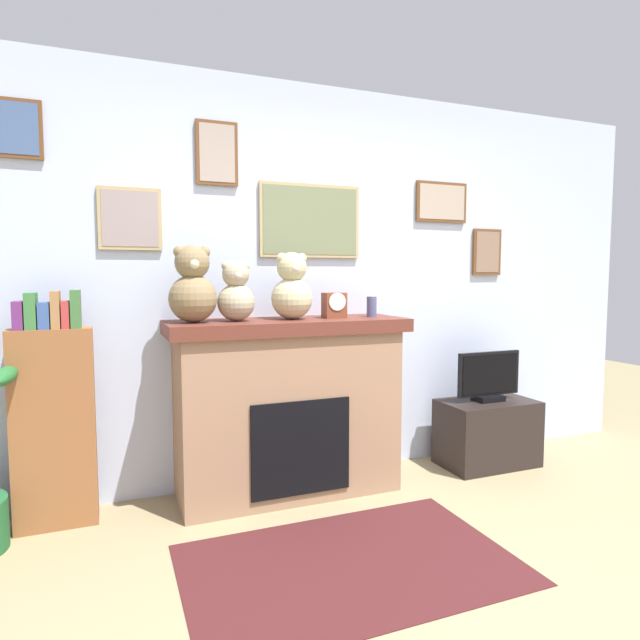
{
  "coord_description": "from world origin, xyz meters",
  "views": [
    {
      "loc": [
        -1.4,
        -1.42,
        1.37
      ],
      "look_at": [
        -0.15,
        1.7,
        1.08
      ],
      "focal_mm": 30.19,
      "sensor_mm": 36.0,
      "label": 1
    }
  ],
  "objects_px": {
    "bookshelf": "(54,419)",
    "teddy_bear_grey": "(292,289)",
    "candle_jar": "(372,307)",
    "television": "(489,378)",
    "mantel_clock": "(334,305)",
    "tv_stand": "(487,433)",
    "teddy_bear_cream": "(236,294)",
    "fireplace": "(288,406)",
    "teddy_bear_tan": "(193,288)"
  },
  "relations": [
    {
      "from": "bookshelf",
      "to": "teddy_bear_grey",
      "type": "height_order",
      "value": "teddy_bear_grey"
    },
    {
      "from": "candle_jar",
      "to": "teddy_bear_grey",
      "type": "bearing_deg",
      "value": -179.95
    },
    {
      "from": "bookshelf",
      "to": "television",
      "type": "height_order",
      "value": "bookshelf"
    },
    {
      "from": "bookshelf",
      "to": "mantel_clock",
      "type": "relative_size",
      "value": 8.0
    },
    {
      "from": "television",
      "to": "mantel_clock",
      "type": "height_order",
      "value": "mantel_clock"
    },
    {
      "from": "tv_stand",
      "to": "television",
      "type": "xyz_separation_m",
      "value": [
        0.0,
        -0.0,
        0.4
      ]
    },
    {
      "from": "television",
      "to": "teddy_bear_cream",
      "type": "distance_m",
      "value": 1.91
    },
    {
      "from": "bookshelf",
      "to": "candle_jar",
      "type": "bearing_deg",
      "value": -1.79
    },
    {
      "from": "candle_jar",
      "to": "teddy_bear_cream",
      "type": "xyz_separation_m",
      "value": [
        -0.89,
        -0.0,
        0.09
      ]
    },
    {
      "from": "teddy_bear_cream",
      "to": "mantel_clock",
      "type": "bearing_deg",
      "value": -0.12
    },
    {
      "from": "fireplace",
      "to": "bookshelf",
      "type": "bearing_deg",
      "value": 178.21
    },
    {
      "from": "bookshelf",
      "to": "television",
      "type": "bearing_deg",
      "value": -2.08
    },
    {
      "from": "bookshelf",
      "to": "teddy_bear_grey",
      "type": "distance_m",
      "value": 1.5
    },
    {
      "from": "fireplace",
      "to": "candle_jar",
      "type": "relative_size",
      "value": 11.17
    },
    {
      "from": "tv_stand",
      "to": "candle_jar",
      "type": "height_order",
      "value": "candle_jar"
    },
    {
      "from": "television",
      "to": "tv_stand",
      "type": "bearing_deg",
      "value": 90.0
    },
    {
      "from": "television",
      "to": "candle_jar",
      "type": "height_order",
      "value": "candle_jar"
    },
    {
      "from": "teddy_bear_grey",
      "to": "bookshelf",
      "type": "bearing_deg",
      "value": 177.46
    },
    {
      "from": "mantel_clock",
      "to": "teddy_bear_grey",
      "type": "bearing_deg",
      "value": 179.76
    },
    {
      "from": "candle_jar",
      "to": "teddy_bear_cream",
      "type": "height_order",
      "value": "teddy_bear_cream"
    },
    {
      "from": "television",
      "to": "teddy_bear_tan",
      "type": "height_order",
      "value": "teddy_bear_tan"
    },
    {
      "from": "tv_stand",
      "to": "candle_jar",
      "type": "distance_m",
      "value": 1.3
    },
    {
      "from": "fireplace",
      "to": "candle_jar",
      "type": "height_order",
      "value": "candle_jar"
    },
    {
      "from": "candle_jar",
      "to": "teddy_bear_tan",
      "type": "height_order",
      "value": "teddy_bear_tan"
    },
    {
      "from": "fireplace",
      "to": "bookshelf",
      "type": "height_order",
      "value": "bookshelf"
    },
    {
      "from": "bookshelf",
      "to": "television",
      "type": "distance_m",
      "value": 2.8
    },
    {
      "from": "tv_stand",
      "to": "candle_jar",
      "type": "bearing_deg",
      "value": 177.42
    },
    {
      "from": "bookshelf",
      "to": "teddy_bear_cream",
      "type": "relative_size",
      "value": 3.64
    },
    {
      "from": "bookshelf",
      "to": "teddy_bear_tan",
      "type": "xyz_separation_m",
      "value": [
        0.74,
        -0.06,
        0.7
      ]
    },
    {
      "from": "tv_stand",
      "to": "mantel_clock",
      "type": "xyz_separation_m",
      "value": [
        -1.18,
        0.04,
        0.94
      ]
    },
    {
      "from": "teddy_bear_cream",
      "to": "teddy_bear_grey",
      "type": "distance_m",
      "value": 0.35
    },
    {
      "from": "tv_stand",
      "to": "television",
      "type": "height_order",
      "value": "television"
    },
    {
      "from": "candle_jar",
      "to": "teddy_bear_tan",
      "type": "relative_size",
      "value": 0.3
    },
    {
      "from": "television",
      "to": "teddy_bear_grey",
      "type": "distance_m",
      "value": 1.6
    },
    {
      "from": "tv_stand",
      "to": "teddy_bear_grey",
      "type": "relative_size",
      "value": 1.65
    },
    {
      "from": "tv_stand",
      "to": "teddy_bear_cream",
      "type": "height_order",
      "value": "teddy_bear_cream"
    },
    {
      "from": "fireplace",
      "to": "mantel_clock",
      "type": "xyz_separation_m",
      "value": [
        0.3,
        -0.02,
        0.62
      ]
    },
    {
      "from": "bookshelf",
      "to": "teddy_bear_grey",
      "type": "xyz_separation_m",
      "value": [
        1.33,
        -0.06,
        0.68
      ]
    },
    {
      "from": "tv_stand",
      "to": "teddy_bear_tan",
      "type": "distance_m",
      "value": 2.31
    },
    {
      "from": "bookshelf",
      "to": "teddy_bear_grey",
      "type": "bearing_deg",
      "value": -2.54
    },
    {
      "from": "tv_stand",
      "to": "teddy_bear_cream",
      "type": "bearing_deg",
      "value": 178.7
    },
    {
      "from": "television",
      "to": "teddy_bear_tan",
      "type": "xyz_separation_m",
      "value": [
        -2.05,
        0.04,
        0.66
      ]
    },
    {
      "from": "candle_jar",
      "to": "bookshelf",
      "type": "bearing_deg",
      "value": 178.21
    },
    {
      "from": "teddy_bear_cream",
      "to": "teddy_bear_grey",
      "type": "relative_size",
      "value": 0.87
    },
    {
      "from": "teddy_bear_tan",
      "to": "teddy_bear_grey",
      "type": "distance_m",
      "value": 0.59
    },
    {
      "from": "teddy_bear_cream",
      "to": "teddy_bear_grey",
      "type": "height_order",
      "value": "teddy_bear_grey"
    },
    {
      "from": "tv_stand",
      "to": "mantel_clock",
      "type": "bearing_deg",
      "value": 178.08
    },
    {
      "from": "candle_jar",
      "to": "mantel_clock",
      "type": "xyz_separation_m",
      "value": [
        -0.26,
        -0.0,
        0.02
      ]
    },
    {
      "from": "tv_stand",
      "to": "teddy_bear_cream",
      "type": "distance_m",
      "value": 2.07
    },
    {
      "from": "teddy_bear_tan",
      "to": "teddy_bear_grey",
      "type": "height_order",
      "value": "teddy_bear_tan"
    }
  ]
}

